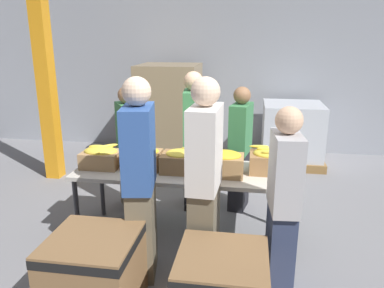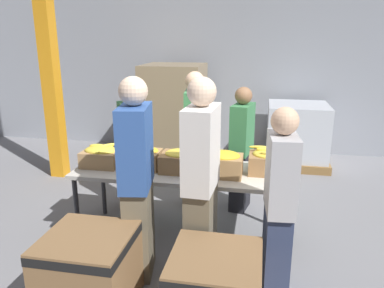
{
  "view_description": "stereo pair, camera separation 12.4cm",
  "coord_description": "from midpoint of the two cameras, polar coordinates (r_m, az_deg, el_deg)",
  "views": [
    {
      "loc": [
        0.65,
        -3.56,
        2.08
      ],
      "look_at": [
        0.05,
        0.25,
        0.96
      ],
      "focal_mm": 35.0,
      "sensor_mm": 36.0,
      "label": 1
    },
    {
      "loc": [
        0.77,
        -3.54,
        2.08
      ],
      "look_at": [
        0.05,
        0.25,
        0.96
      ],
      "focal_mm": 35.0,
      "sensor_mm": 36.0,
      "label": 2
    }
  ],
  "objects": [
    {
      "name": "donation_bin_1",
      "position": [
        2.93,
        3.27,
        -20.85
      ],
      "size": [
        0.66,
        0.66,
        0.57
      ],
      "color": "olive",
      "rests_on": "ground_plane"
    },
    {
      "name": "volunteer_4",
      "position": [
        4.55,
        -0.57,
        0.35
      ],
      "size": [
        0.28,
        0.48,
        1.68
      ],
      "rotation": [
        0.0,
        0.0,
        -1.45
      ],
      "color": "black",
      "rests_on": "ground_plane"
    },
    {
      "name": "pallet_stack_0",
      "position": [
        6.37,
        -3.97,
        4.59
      ],
      "size": [
        1.07,
        1.07,
        1.63
      ],
      "color": "olive",
      "rests_on": "ground_plane"
    },
    {
      "name": "banana_box_1",
      "position": [
        3.9,
        -8.51,
        -2.06
      ],
      "size": [
        0.39,
        0.29,
        0.24
      ],
      "color": "#A37A4C",
      "rests_on": "sorting_table"
    },
    {
      "name": "wall_back",
      "position": [
        6.95,
        3.2,
        15.5
      ],
      "size": [
        16.0,
        0.08,
        4.0
      ],
      "color": "#9399A3",
      "rests_on": "ground_plane"
    },
    {
      "name": "volunteer_0",
      "position": [
        4.62,
        -10.34,
        -0.75
      ],
      "size": [
        0.4,
        0.45,
        1.52
      ],
      "rotation": [
        0.0,
        0.0,
        -0.98
      ],
      "color": "#6B604C",
      "rests_on": "ground_plane"
    },
    {
      "name": "pallet_stack_2",
      "position": [
        6.45,
        14.4,
        1.45
      ],
      "size": [
        1.04,
        1.04,
        1.01
      ],
      "color": "olive",
      "rests_on": "ground_plane"
    },
    {
      "name": "volunteer_3",
      "position": [
        3.09,
        12.56,
        -9.0
      ],
      "size": [
        0.24,
        0.44,
        1.58
      ],
      "rotation": [
        0.0,
        0.0,
        1.65
      ],
      "color": "#2D3856",
      "rests_on": "ground_plane"
    },
    {
      "name": "banana_box_0",
      "position": [
        4.03,
        -14.52,
        -1.89
      ],
      "size": [
        0.39,
        0.3,
        0.24
      ],
      "color": "tan",
      "rests_on": "sorting_table"
    },
    {
      "name": "volunteer_2",
      "position": [
        4.54,
        6.56,
        -0.9
      ],
      "size": [
        0.28,
        0.44,
        1.52
      ],
      "rotation": [
        0.0,
        0.0,
        -1.78
      ],
      "color": "black",
      "rests_on": "ground_plane"
    },
    {
      "name": "banana_box_3",
      "position": [
        3.69,
        3.89,
        -2.83
      ],
      "size": [
        0.39,
        0.29,
        0.25
      ],
      "color": "#A37A4C",
      "rests_on": "sorting_table"
    },
    {
      "name": "ground_plane",
      "position": [
        4.18,
        -2.12,
        -13.68
      ],
      "size": [
        30.0,
        30.0,
        0.0
      ],
      "primitive_type": "plane",
      "color": "gray"
    },
    {
      "name": "volunteer_5",
      "position": [
        3.23,
        -9.0,
        -5.76
      ],
      "size": [
        0.31,
        0.51,
        1.77
      ],
      "rotation": [
        0.0,
        0.0,
        1.73
      ],
      "color": "#6B604C",
      "rests_on": "ground_plane"
    },
    {
      "name": "donation_bin_0",
      "position": [
        3.15,
        -15.84,
        -18.08
      ],
      "size": [
        0.66,
        0.66,
        0.62
      ],
      "color": "olive",
      "rests_on": "ground_plane"
    },
    {
      "name": "sorting_table",
      "position": [
        3.88,
        -2.22,
        -4.72
      ],
      "size": [
        2.21,
        0.78,
        0.75
      ],
      "color": "beige",
      "rests_on": "ground_plane"
    },
    {
      "name": "pallet_stack_1",
      "position": [
        6.46,
        -3.37,
        2.33
      ],
      "size": [
        1.04,
        1.04,
        1.09
      ],
      "color": "olive",
      "rests_on": "ground_plane"
    },
    {
      "name": "banana_box_2",
      "position": [
        3.79,
        -2.62,
        -2.54
      ],
      "size": [
        0.39,
        0.32,
        0.23
      ],
      "color": "olive",
      "rests_on": "sorting_table"
    },
    {
      "name": "volunteer_1",
      "position": [
        3.17,
        0.8,
        -5.98
      ],
      "size": [
        0.26,
        0.49,
        1.77
      ],
      "rotation": [
        0.0,
        0.0,
        1.52
      ],
      "color": "#6B604C",
      "rests_on": "ground_plane"
    },
    {
      "name": "banana_box_4",
      "position": [
        3.82,
        10.76,
        -2.43
      ],
      "size": [
        0.4,
        0.32,
        0.26
      ],
      "color": "olive",
      "rests_on": "sorting_table"
    },
    {
      "name": "support_pillar",
      "position": [
        5.81,
        -22.51,
        14.22
      ],
      "size": [
        0.21,
        0.21,
        4.0
      ],
      "color": "orange",
      "rests_on": "ground_plane"
    }
  ]
}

